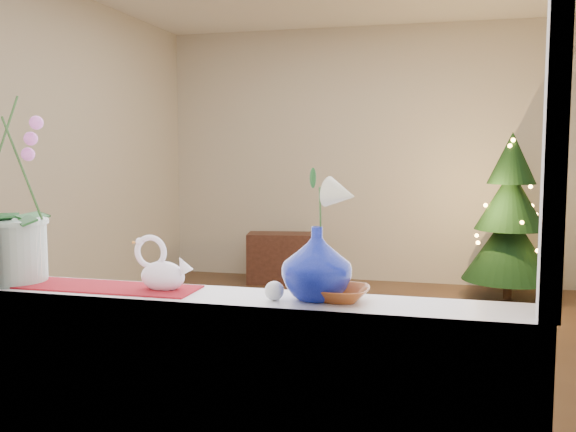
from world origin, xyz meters
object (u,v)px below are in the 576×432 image
object	(u,v)px
swan	(163,265)
amber_dish	(340,295)
xmas_tree	(510,216)
paperweight	(274,291)
side_table	(281,258)
blue_vase	(317,258)
orchid_pot	(9,178)

from	to	relation	value
swan	amber_dish	distance (m)	0.62
swan	xmas_tree	bearing A→B (deg)	61.72
paperweight	amber_dish	size ratio (longest dim) A/B	0.39
xmas_tree	side_table	xyz separation A→B (m)	(-2.28, 0.19, -0.52)
blue_vase	side_table	bearing A→B (deg)	106.40
xmas_tree	side_table	distance (m)	2.34
blue_vase	amber_dish	size ratio (longest dim) A/B	1.69
xmas_tree	side_table	bearing A→B (deg)	175.16
side_table	orchid_pot	bearing A→B (deg)	-98.01
blue_vase	amber_dish	distance (m)	0.14
blue_vase	amber_dish	bearing A→B (deg)	-2.20
paperweight	xmas_tree	world-z (taller)	xmas_tree
orchid_pot	blue_vase	size ratio (longest dim) A/B	2.79
blue_vase	paperweight	size ratio (longest dim) A/B	4.34
orchid_pot	amber_dish	bearing A→B (deg)	0.44
side_table	amber_dish	bearing A→B (deg)	-83.18
swan	paperweight	bearing A→B (deg)	-15.28
blue_vase	paperweight	xyz separation A→B (m)	(-0.13, -0.05, -0.10)
orchid_pot	xmas_tree	bearing A→B (deg)	64.27
orchid_pot	blue_vase	world-z (taller)	orchid_pot
orchid_pot	amber_dish	size ratio (longest dim) A/B	4.73
swan	blue_vase	distance (m)	0.54
blue_vase	side_table	distance (m)	4.76
swan	xmas_tree	world-z (taller)	xmas_tree
amber_dish	xmas_tree	world-z (taller)	xmas_tree
orchid_pot	xmas_tree	size ratio (longest dim) A/B	0.48
blue_vase	side_table	xyz separation A→B (m)	(-1.32, 4.50, -0.79)
blue_vase	orchid_pot	bearing A→B (deg)	-179.38
orchid_pot	paperweight	distance (m)	1.06
orchid_pot	paperweight	bearing A→B (deg)	-2.11
swan	side_table	bearing A→B (deg)	90.68
xmas_tree	blue_vase	bearing A→B (deg)	-102.46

